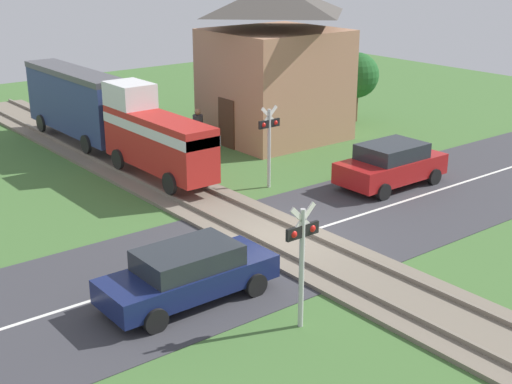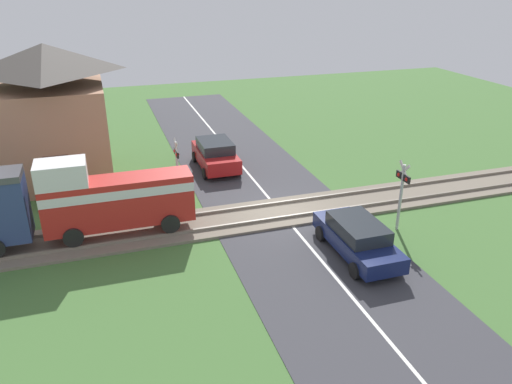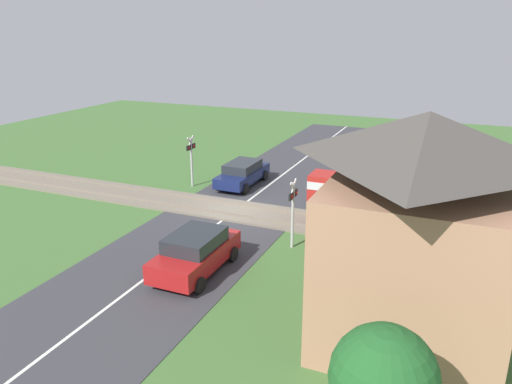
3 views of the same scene
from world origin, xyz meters
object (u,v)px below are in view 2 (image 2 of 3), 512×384
at_px(car_far_side, 215,154).
at_px(station_building, 54,116).
at_px(train, 8,208).
at_px(crossing_signal_east_approach, 177,162).
at_px(pedestrian_by_station, 45,192).
at_px(car_near_crossing, 357,237).
at_px(crossing_signal_west_approach, 402,187).

relative_size(car_far_side, station_building, 0.61).
relative_size(train, crossing_signal_east_approach, 4.49).
bearing_deg(station_building, pedestrian_by_station, 171.36).
height_order(car_near_crossing, car_far_side, car_far_side).
relative_size(station_building, pedestrian_by_station, 3.89).
bearing_deg(crossing_signal_west_approach, car_near_crossing, 116.74).
bearing_deg(car_far_side, train, 124.25).
height_order(crossing_signal_west_approach, station_building, station_building).
xyz_separation_m(car_near_crossing, car_far_side, (10.51, 2.88, 0.08)).
relative_size(train, station_building, 1.96).
xyz_separation_m(train, station_building, (7.46, -1.48, 1.43)).
relative_size(crossing_signal_east_approach, pedestrian_by_station, 1.70).
relative_size(car_far_side, crossing_signal_east_approach, 1.40).
bearing_deg(crossing_signal_west_approach, car_far_side, 30.82).
bearing_deg(crossing_signal_east_approach, train, 112.90).
bearing_deg(pedestrian_by_station, station_building, -8.64).
distance_m(car_far_side, crossing_signal_east_approach, 4.51).
xyz_separation_m(car_far_side, crossing_signal_east_approach, (-3.51, 2.61, 1.08)).
xyz_separation_m(crossing_signal_west_approach, station_building, (10.30, 13.34, 1.39)).
bearing_deg(station_building, crossing_signal_west_approach, -127.65).
distance_m(train, station_building, 7.73).
bearing_deg(car_far_side, crossing_signal_west_approach, -149.18).
distance_m(car_far_side, pedestrian_by_station, 8.83).
xyz_separation_m(train, pedestrian_by_station, (3.72, -0.91, -1.07)).
xyz_separation_m(crossing_signal_west_approach, pedestrian_by_station, (6.56, 13.91, -1.11)).
height_order(crossing_signal_east_approach, station_building, station_building).
height_order(car_near_crossing, pedestrian_by_station, pedestrian_by_station).
bearing_deg(car_near_crossing, car_far_side, 15.32).
xyz_separation_m(train, car_far_side, (6.36, -9.33, -1.04)).
bearing_deg(crossing_signal_west_approach, crossing_signal_east_approach, 54.92).
relative_size(car_near_crossing, pedestrian_by_station, 2.52).
bearing_deg(car_far_side, station_building, 82.03).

